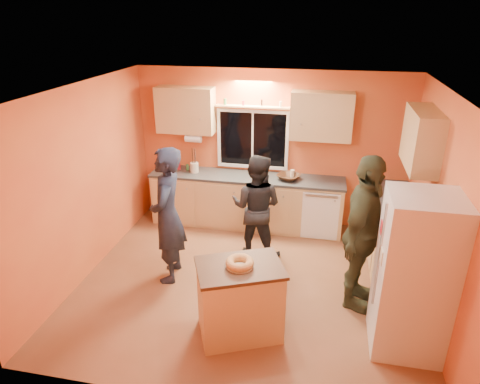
% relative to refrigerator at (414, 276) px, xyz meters
% --- Properties ---
extents(ground, '(4.50, 4.50, 0.00)m').
position_rel_refrigerator_xyz_m(ground, '(-1.89, 0.80, -0.90)').
color(ground, brown).
rests_on(ground, ground).
extents(room_shell, '(4.54, 4.04, 2.61)m').
position_rel_refrigerator_xyz_m(room_shell, '(-1.77, 1.21, 0.72)').
color(room_shell, orange).
rests_on(room_shell, ground).
extents(back_counter, '(4.23, 0.62, 0.90)m').
position_rel_refrigerator_xyz_m(back_counter, '(-1.88, 2.50, -0.45)').
color(back_counter, tan).
rests_on(back_counter, ground).
extents(right_counter, '(0.62, 1.84, 0.90)m').
position_rel_refrigerator_xyz_m(right_counter, '(0.06, 1.30, -0.45)').
color(right_counter, tan).
rests_on(right_counter, ground).
extents(refrigerator, '(0.72, 0.70, 1.80)m').
position_rel_refrigerator_xyz_m(refrigerator, '(0.00, 0.00, 0.00)').
color(refrigerator, silver).
rests_on(refrigerator, ground).
extents(island, '(1.10, 0.95, 0.90)m').
position_rel_refrigerator_xyz_m(island, '(-1.81, -0.18, -0.44)').
color(island, tan).
rests_on(island, ground).
extents(bundt_pastry, '(0.31, 0.31, 0.09)m').
position_rel_refrigerator_xyz_m(bundt_pastry, '(-1.81, -0.18, 0.04)').
color(bundt_pastry, tan).
rests_on(bundt_pastry, island).
extents(person_left, '(0.54, 0.74, 1.87)m').
position_rel_refrigerator_xyz_m(person_left, '(-2.97, 0.75, 0.04)').
color(person_left, black).
rests_on(person_left, ground).
extents(person_center, '(0.85, 0.70, 1.59)m').
position_rel_refrigerator_xyz_m(person_center, '(-1.92, 1.56, -0.11)').
color(person_center, black).
rests_on(person_center, ground).
extents(person_right, '(0.80, 1.24, 1.97)m').
position_rel_refrigerator_xyz_m(person_right, '(-0.49, 0.65, 0.08)').
color(person_right, '#323622').
rests_on(person_right, ground).
extents(mixing_bowl, '(0.47, 0.47, 0.09)m').
position_rel_refrigerator_xyz_m(mixing_bowl, '(-1.54, 2.48, 0.04)').
color(mixing_bowl, black).
rests_on(mixing_bowl, back_counter).
extents(utensil_crock, '(0.14, 0.14, 0.17)m').
position_rel_refrigerator_xyz_m(utensil_crock, '(-3.14, 2.50, 0.09)').
color(utensil_crock, beige).
rests_on(utensil_crock, back_counter).
extents(potted_plant, '(0.29, 0.25, 0.31)m').
position_rel_refrigerator_xyz_m(potted_plant, '(0.12, 1.01, 0.16)').
color(potted_plant, gray).
rests_on(potted_plant, right_counter).
extents(red_box, '(0.19, 0.17, 0.07)m').
position_rel_refrigerator_xyz_m(red_box, '(0.12, 1.74, 0.04)').
color(red_box, '#AD1A25').
rests_on(red_box, right_counter).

